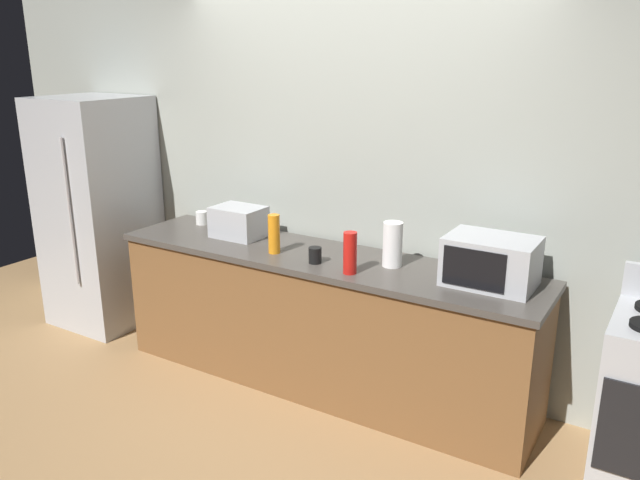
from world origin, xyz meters
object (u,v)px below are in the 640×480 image
(paper_towel_roll, at_px, (393,244))
(mug_black, at_px, (315,255))
(microwave, at_px, (491,261))
(refrigerator, at_px, (99,213))
(mug_white, at_px, (202,218))
(toaster_oven, at_px, (239,222))
(bottle_hot_sauce, at_px, (350,253))
(bottle_dish_soap, at_px, (274,234))

(paper_towel_roll, height_order, mug_black, paper_towel_roll)
(microwave, height_order, mug_black, microwave)
(refrigerator, bearing_deg, mug_white, 10.36)
(toaster_oven, relative_size, mug_black, 3.46)
(mug_white, bearing_deg, bottle_hot_sauce, -14.01)
(mug_black, bearing_deg, toaster_oven, 164.81)
(paper_towel_roll, bearing_deg, refrigerator, -178.86)
(mug_white, bearing_deg, bottle_dish_soap, -18.04)
(microwave, relative_size, bottle_hot_sauce, 1.95)
(microwave, relative_size, mug_black, 4.89)
(microwave, bearing_deg, mug_white, 176.83)
(microwave, xyz_separation_m, toaster_oven, (-1.75, 0.01, -0.03))
(paper_towel_roll, distance_m, bottle_dish_soap, 0.76)
(refrigerator, relative_size, bottle_dish_soap, 7.21)
(microwave, bearing_deg, bottle_hot_sauce, -162.12)
(microwave, xyz_separation_m, bottle_hot_sauce, (-0.74, -0.24, -0.01))
(refrigerator, xyz_separation_m, mug_white, (0.92, 0.17, 0.05))
(refrigerator, distance_m, toaster_oven, 1.36)
(toaster_oven, bearing_deg, bottle_hot_sauce, -14.00)
(refrigerator, height_order, mug_black, refrigerator)
(mug_black, bearing_deg, refrigerator, 176.15)
(toaster_oven, xyz_separation_m, mug_white, (-0.43, 0.11, -0.06))
(bottle_dish_soap, bearing_deg, paper_towel_roll, 12.02)
(refrigerator, height_order, mug_white, refrigerator)
(microwave, bearing_deg, mug_black, -169.38)
(refrigerator, height_order, microwave, refrigerator)
(refrigerator, xyz_separation_m, toaster_oven, (1.36, 0.06, 0.10))
(toaster_oven, xyz_separation_m, bottle_hot_sauce, (1.01, -0.25, 0.02))
(bottle_dish_soap, bearing_deg, mug_white, 161.96)
(microwave, distance_m, mug_black, 1.03)
(toaster_oven, distance_m, paper_towel_roll, 1.16)
(toaster_oven, relative_size, mug_white, 3.53)
(microwave, xyz_separation_m, paper_towel_roll, (-0.59, 0.00, 0.00))
(microwave, bearing_deg, toaster_oven, 179.60)
(refrigerator, relative_size, bottle_hot_sauce, 7.30)
(refrigerator, height_order, paper_towel_roll, refrigerator)
(refrigerator, xyz_separation_m, mug_black, (2.10, -0.14, 0.05))
(microwave, distance_m, paper_towel_roll, 0.59)
(mug_black, bearing_deg, bottle_dish_soap, 174.26)
(bottle_dish_soap, bearing_deg, refrigerator, 176.50)
(toaster_oven, relative_size, bottle_dish_soap, 1.36)
(microwave, distance_m, bottle_dish_soap, 1.34)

